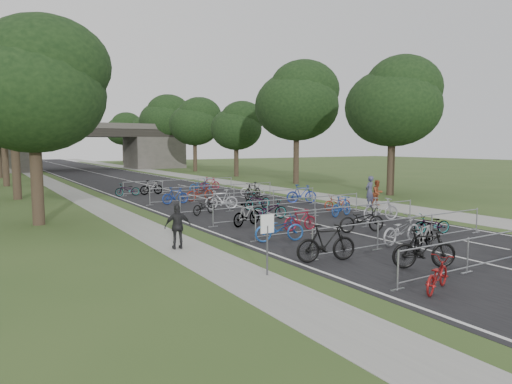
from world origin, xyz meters
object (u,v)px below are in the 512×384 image
at_px(park_sign, 267,233).
at_px(bike_1, 424,249).
at_px(bike_0, 437,275).
at_px(pedestrian_a, 370,192).
at_px(pedestrian_c, 178,227).
at_px(overpass_bridge, 81,146).
at_px(pedestrian_b, 377,193).

xyz_separation_m(park_sign, bike_1, (4.58, -1.97, -0.64)).
relative_size(bike_0, pedestrian_a, 0.88).
relative_size(park_sign, pedestrian_c, 1.08).
distance_m(bike_0, pedestrian_a, 16.59).
bearing_deg(park_sign, pedestrian_a, 33.87).
height_order(overpass_bridge, pedestrian_c, overpass_bridge).
height_order(pedestrian_b, pedestrian_c, pedestrian_c).
distance_m(pedestrian_a, pedestrian_b, 0.79).
xyz_separation_m(overpass_bridge, bike_1, (-2.22, -63.97, -2.91)).
bearing_deg(pedestrian_c, bike_1, 141.52).
distance_m(park_sign, bike_0, 4.77).
relative_size(park_sign, bike_0, 1.08).
distance_m(bike_1, pedestrian_b, 14.85).
height_order(park_sign, pedestrian_b, park_sign).
relative_size(park_sign, pedestrian_b, 1.13).
bearing_deg(pedestrian_a, park_sign, 21.87).
bearing_deg(pedestrian_b, overpass_bridge, 102.25).
bearing_deg(overpass_bridge, pedestrian_a, -82.67).
bearing_deg(overpass_bridge, bike_1, -91.99).
distance_m(overpass_bridge, park_sign, 62.41).
bearing_deg(park_sign, pedestrian_c, 101.51).
xyz_separation_m(bike_0, pedestrian_a, (10.61, 12.75, 0.51)).
xyz_separation_m(overpass_bridge, park_sign, (-6.80, -62.00, -2.27)).
height_order(bike_1, pedestrian_a, pedestrian_a).
distance_m(pedestrian_a, pedestrian_c, 15.22).
xyz_separation_m(overpass_bridge, bike_0, (-3.81, -65.62, -3.09)).
relative_size(overpass_bridge, bike_0, 18.34).
xyz_separation_m(park_sign, pedestrian_b, (14.37, 9.20, -0.46)).
bearing_deg(bike_1, bike_0, 161.88).
relative_size(bike_1, pedestrian_b, 1.29).
distance_m(bike_0, pedestrian_b, 17.15).
relative_size(bike_1, pedestrian_c, 1.23).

